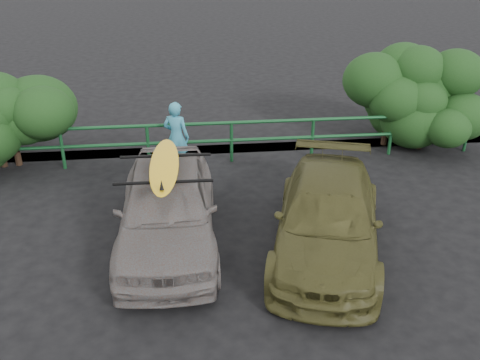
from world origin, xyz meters
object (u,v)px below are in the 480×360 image
at_px(sedan, 167,207).
at_px(surfboard, 164,165).
at_px(olive_vehicle, 328,219).
at_px(man, 176,137).
at_px(guardrail, 190,143).

distance_m(sedan, surfboard, 0.83).
height_order(olive_vehicle, man, man).
bearing_deg(olive_vehicle, sedan, -174.38).
bearing_deg(man, sedan, 108.78).
relative_size(sedan, man, 2.57).
relative_size(man, surfboard, 0.70).
height_order(sedan, surfboard, surfboard).
bearing_deg(sedan, olive_vehicle, -9.92).
relative_size(guardrail, sedan, 3.24).
bearing_deg(sedan, man, 87.89).
bearing_deg(surfboard, guardrail, 83.25).
bearing_deg(olive_vehicle, guardrail, 136.05).
xyz_separation_m(guardrail, man, (-0.31, -0.39, 0.32)).
xyz_separation_m(sedan, olive_vehicle, (2.80, -0.54, -0.10)).
bearing_deg(guardrail, man, -128.64).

